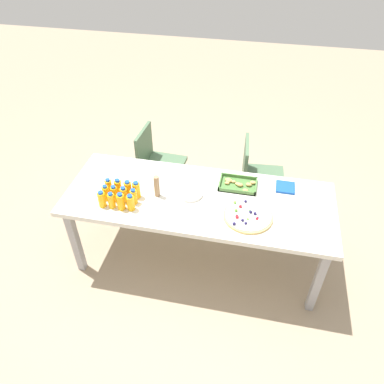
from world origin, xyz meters
name	(u,v)px	position (x,y,z in m)	size (l,w,h in m)	color
ground_plane	(198,257)	(0.00, 0.00, 0.00)	(12.00, 12.00, 0.00)	gray
party_table	(198,203)	(0.00, 0.00, 0.67)	(2.12, 0.81, 0.73)	silver
chair_far_left	(156,161)	(-0.57, 0.72, 0.50)	(0.42, 0.42, 0.83)	#4C6B4C
chair_far_right	(256,174)	(0.43, 0.71, 0.50)	(0.43, 0.43, 0.83)	#4C6B4C
juice_bottle_0	(102,199)	(-0.70, -0.25, 0.80)	(0.06, 0.06, 0.14)	#F9AF14
juice_bottle_1	(111,201)	(-0.62, -0.25, 0.80)	(0.05, 0.05, 0.14)	#F8AC14
juice_bottle_2	(121,202)	(-0.55, -0.25, 0.80)	(0.06, 0.06, 0.15)	#F9AC14
juice_bottle_3	(131,203)	(-0.47, -0.24, 0.80)	(0.06, 0.06, 0.14)	#F9AC14
juice_bottle_4	(106,193)	(-0.70, -0.17, 0.79)	(0.05, 0.05, 0.13)	#F9AD14
juice_bottle_5	(114,194)	(-0.63, -0.17, 0.80)	(0.05, 0.05, 0.14)	#F9AE14
juice_bottle_6	(124,195)	(-0.55, -0.16, 0.80)	(0.05, 0.05, 0.14)	#FAAC14
juice_bottle_7	(134,197)	(-0.48, -0.16, 0.79)	(0.05, 0.05, 0.13)	#F9AB14
juice_bottle_8	(109,187)	(-0.70, -0.10, 0.80)	(0.05, 0.05, 0.14)	#FAAC14
juice_bottle_9	(118,187)	(-0.63, -0.09, 0.80)	(0.06, 0.06, 0.14)	#FAAD14
juice_bottle_10	(128,189)	(-0.55, -0.09, 0.80)	(0.06, 0.06, 0.14)	#F8AC14
juice_bottle_11	(136,190)	(-0.48, -0.09, 0.80)	(0.06, 0.06, 0.15)	#FAAD14
fruit_pizza	(248,216)	(0.40, -0.14, 0.75)	(0.37, 0.37, 0.05)	tan
snack_tray	(238,184)	(0.28, 0.21, 0.75)	(0.30, 0.21, 0.04)	#477238
plate_stack	(190,193)	(-0.07, 0.02, 0.75)	(0.20, 0.20, 0.02)	silver
napkin_stack	(285,187)	(0.67, 0.26, 0.74)	(0.15, 0.15, 0.02)	#194CA5
cardboard_tube	(157,186)	(-0.32, -0.04, 0.83)	(0.04, 0.04, 0.19)	#9E7A56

